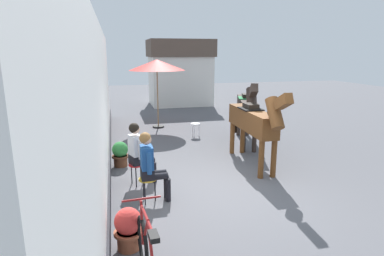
# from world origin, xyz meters

# --- Properties ---
(ground_plane) EXTENTS (40.00, 40.00, 0.00)m
(ground_plane) POSITION_xyz_m (0.00, 3.00, 0.00)
(ground_plane) COLOR #56565B
(pub_facade_wall) EXTENTS (0.34, 14.00, 3.40)m
(pub_facade_wall) POSITION_xyz_m (-2.55, 1.50, 1.54)
(pub_facade_wall) COLOR white
(pub_facade_wall) RESTS_ON ground_plane
(distant_cottage) EXTENTS (3.40, 2.60, 3.50)m
(distant_cottage) POSITION_xyz_m (1.40, 11.36, 1.80)
(distant_cottage) COLOR silver
(distant_cottage) RESTS_ON ground_plane
(seated_visitor_near) EXTENTS (0.61, 0.49, 1.39)m
(seated_visitor_near) POSITION_xyz_m (-1.59, -0.34, 0.78)
(seated_visitor_near) COLOR gold
(seated_visitor_near) RESTS_ON ground_plane
(seated_visitor_far) EXTENTS (0.61, 0.49, 1.39)m
(seated_visitor_far) POSITION_xyz_m (-1.74, 0.56, 0.78)
(seated_visitor_far) COLOR red
(seated_visitor_far) RESTS_ON ground_plane
(saddled_horse_near) EXTENTS (0.51, 3.00, 2.06)m
(saddled_horse_near) POSITION_xyz_m (1.17, 1.11, 1.16)
(saddled_horse_near) COLOR brown
(saddled_horse_near) RESTS_ON ground_plane
(saddled_horse_far) EXTENTS (1.16, 2.90, 2.06)m
(saddled_horse_far) POSITION_xyz_m (1.80, 3.00, 1.16)
(saddled_horse_far) COLOR #2D231E
(saddled_horse_far) RESTS_ON ground_plane
(flower_planter_nearest) EXTENTS (0.43, 0.43, 0.64)m
(flower_planter_nearest) POSITION_xyz_m (-2.10, -1.82, 0.33)
(flower_planter_nearest) COLOR #A85638
(flower_planter_nearest) RESTS_ON ground_plane
(flower_planter_farthest) EXTENTS (0.43, 0.43, 0.64)m
(flower_planter_farthest) POSITION_xyz_m (-2.12, 1.85, 0.33)
(flower_planter_farthest) COLOR brown
(flower_planter_farthest) RESTS_ON ground_plane
(cafe_parasol) EXTENTS (2.10, 2.10, 2.58)m
(cafe_parasol) POSITION_xyz_m (-0.57, 5.99, 2.36)
(cafe_parasol) COLOR black
(cafe_parasol) RESTS_ON ground_plane
(spare_stool_white) EXTENTS (0.32, 0.32, 0.46)m
(spare_stool_white) POSITION_xyz_m (0.47, 4.28, 0.40)
(spare_stool_white) COLOR white
(spare_stool_white) RESTS_ON ground_plane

